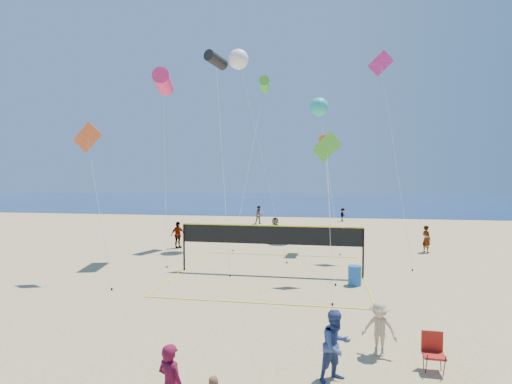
# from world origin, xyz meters

# --- Properties ---
(ground) EXTENTS (120.00, 120.00, 0.00)m
(ground) POSITION_xyz_m (0.00, 0.00, 0.00)
(ground) COLOR tan
(ground) RESTS_ON ground
(ocean) EXTENTS (140.00, 50.00, 0.03)m
(ocean) POSITION_xyz_m (0.00, 62.00, 0.01)
(ocean) COLOR navy
(ocean) RESTS_ON ground
(bystander_a) EXTENTS (1.16, 1.12, 1.88)m
(bystander_a) POSITION_xyz_m (2.70, -0.21, 0.94)
(bystander_a) COLOR navy
(bystander_a) RESTS_ON ground
(bystander_b) EXTENTS (1.19, 0.93, 1.61)m
(bystander_b) POSITION_xyz_m (4.07, 1.48, 0.80)
(bystander_b) COLOR tan
(bystander_b) RESTS_ON ground
(far_person_0) EXTENTS (1.02, 1.18, 1.91)m
(far_person_0) POSITION_xyz_m (-7.52, 16.59, 0.95)
(far_person_0) COLOR gray
(far_person_0) RESTS_ON ground
(far_person_1) EXTENTS (1.84, 1.36, 1.92)m
(far_person_1) POSITION_xyz_m (-0.85, 20.02, 0.96)
(far_person_1) COLOR gray
(far_person_1) RESTS_ON ground
(far_person_2) EXTENTS (0.73, 0.81, 1.85)m
(far_person_2) POSITION_xyz_m (9.66, 17.48, 0.92)
(far_person_2) COLOR gray
(far_person_2) RESTS_ON ground
(far_person_3) EXTENTS (1.11, 1.00, 1.88)m
(far_person_3) POSITION_xyz_m (-3.52, 30.37, 0.94)
(far_person_3) COLOR gray
(far_person_3) RESTS_ON ground
(far_person_4) EXTENTS (0.88, 1.07, 1.45)m
(far_person_4) POSITION_xyz_m (5.28, 33.80, 0.72)
(far_person_4) COLOR gray
(far_person_4) RESTS_ON ground
(camp_chair) EXTENTS (0.60, 0.73, 1.17)m
(camp_chair) POSITION_xyz_m (5.39, 0.74, 0.60)
(camp_chair) COLOR maroon
(camp_chair) RESTS_ON ground
(trash_barrel) EXTENTS (0.65, 0.65, 0.95)m
(trash_barrel) POSITION_xyz_m (4.09, 8.87, 0.47)
(trash_barrel) COLOR #1A59AB
(trash_barrel) RESTS_ON ground
(volleyball_net) EXTENTS (10.07, 9.92, 2.64)m
(volleyball_net) POSITION_xyz_m (-0.18, 10.39, 1.82)
(volleyball_net) COLOR black
(volleyball_net) RESTS_ON ground
(kite_0) EXTENTS (1.89, 3.88, 11.73)m
(kite_0) POSITION_xyz_m (-7.24, 13.43, 11.05)
(kite_0) COLOR #FF276F
(kite_0) RESTS_ON ground
(kite_1) EXTENTS (3.73, 10.19, 14.29)m
(kite_1) POSITION_xyz_m (-5.13, 18.60, 13.71)
(kite_1) COLOR black
(kite_1) RESTS_ON ground
(kite_2) EXTENTS (0.84, 9.51, 7.94)m
(kite_2) POSITION_xyz_m (2.81, 17.22, 7.46)
(kite_2) COLOR orange
(kite_2) RESTS_ON ground
(kite_3) EXTENTS (3.11, 2.16, 8.04)m
(kite_3) POSITION_xyz_m (-9.26, 8.30, 6.88)
(kite_3) COLOR #E75A29
(kite_3) RESTS_ON ground
(kite_4) EXTENTS (1.54, 4.18, 7.50)m
(kite_4) POSITION_xyz_m (2.75, 9.52, 6.36)
(kite_4) COLOR green
(kite_4) RESTS_ON ground
(kite_5) EXTENTS (2.12, 4.22, 13.24)m
(kite_5) POSITION_xyz_m (6.37, 15.94, 11.63)
(kite_5) COLOR #C92485
(kite_5) RESTS_ON ground
(kite_6) EXTENTS (4.83, 6.39, 14.41)m
(kite_6) POSITION_xyz_m (-3.42, 18.50, 13.67)
(kite_6) COLOR white
(kite_6) RESTS_ON ground
(kite_7) EXTENTS (2.34, 7.28, 11.40)m
(kite_7) POSITION_xyz_m (2.48, 22.06, 10.65)
(kite_7) COLOR #28B6B0
(kite_7) RESTS_ON ground
(kite_8) EXTENTS (1.54, 11.14, 14.05)m
(kite_8) POSITION_xyz_m (-2.44, 26.05, 13.43)
(kite_8) COLOR green
(kite_8) RESTS_ON ground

